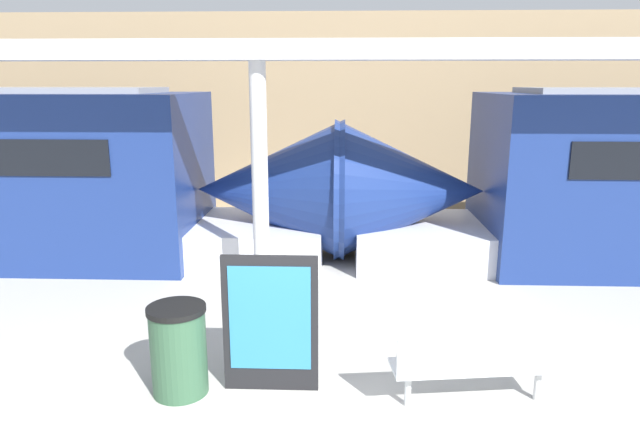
# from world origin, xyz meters

# --- Properties ---
(station_wall) EXTENTS (56.00, 0.20, 5.00)m
(station_wall) POSITION_xyz_m (0.00, 10.49, 2.50)
(station_wall) COLOR #9E8460
(station_wall) RESTS_ON ground_plane
(bench_near) EXTENTS (1.79, 0.66, 0.85)m
(bench_near) POSITION_xyz_m (1.89, 0.91, 0.51)
(bench_near) COLOR silver
(bench_near) RESTS_ON ground_plane
(trash_bin) EXTENTS (0.63, 0.63, 1.00)m
(trash_bin) POSITION_xyz_m (-1.26, 1.08, 0.50)
(trash_bin) COLOR #2D5138
(trash_bin) RESTS_ON ground_plane
(poster_board) EXTENTS (1.03, 0.07, 1.54)m
(poster_board) POSITION_xyz_m (-0.28, 1.18, 0.78)
(poster_board) COLOR black
(poster_board) RESTS_ON ground_plane
(support_column_near) EXTENTS (0.24, 0.24, 3.59)m
(support_column_near) POSITION_xyz_m (-0.74, 3.84, 1.80)
(support_column_near) COLOR silver
(support_column_near) RESTS_ON ground_plane
(canopy_beam) EXTENTS (28.00, 0.60, 0.28)m
(canopy_beam) POSITION_xyz_m (-0.74, 3.84, 3.73)
(canopy_beam) COLOR #B7B7BC
(canopy_beam) RESTS_ON support_column_near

